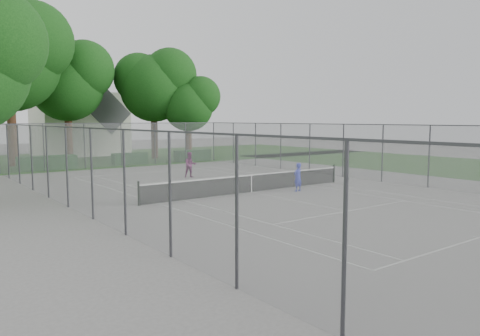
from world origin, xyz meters
TOP-DOWN VIEW (x-y plane):
  - ground at (0.00, 0.00)m, footprint 120.00×120.00m
  - grass_far at (0.00, 26.00)m, footprint 60.00×20.00m
  - grass_right at (22.00, 0.00)m, footprint 16.00×40.00m
  - court_markings at (0.00, 0.00)m, footprint 11.03×23.83m
  - tennis_net at (0.00, 0.00)m, footprint 12.87×0.10m
  - perimeter_fence at (0.00, 0.00)m, footprint 18.08×34.08m
  - tree_far_left at (-6.90, 22.34)m, footprint 9.19×8.39m
  - tree_far_midleft at (-1.83, 24.28)m, footprint 7.57×6.91m
  - tree_far_midright at (5.78, 22.35)m, footprint 7.40×6.76m
  - tree_far_right at (8.23, 20.04)m, footprint 5.51×5.04m
  - hedge_left at (-5.54, 18.00)m, footprint 4.21×1.26m
  - hedge_mid at (1.36, 18.55)m, footprint 2.99×0.86m
  - hedge_right at (7.21, 17.81)m, footprint 3.32×1.22m
  - house at (1.31, 31.12)m, footprint 8.77×6.79m
  - girl_player at (2.20, -1.20)m, footprint 0.60×0.43m
  - woman_player at (0.67, 7.33)m, footprint 0.95×0.83m

SIDE VIEW (x-z plane):
  - ground at x=0.00m, z-range 0.00..0.00m
  - grass_far at x=0.00m, z-range 0.00..0.00m
  - grass_right at x=22.00m, z-range 0.00..0.00m
  - court_markings at x=0.00m, z-range 0.00..0.01m
  - hedge_mid at x=1.36m, z-range 0.00..0.94m
  - hedge_right at x=7.21m, z-range 0.00..1.00m
  - tennis_net at x=0.00m, z-range -0.04..1.06m
  - hedge_left at x=-5.54m, z-range 0.00..1.05m
  - girl_player at x=2.20m, z-range 0.00..1.52m
  - woman_player at x=0.67m, z-range 0.00..1.67m
  - perimeter_fence at x=0.00m, z-range 0.05..3.57m
  - house at x=1.31m, z-range -1.06..9.85m
  - tree_far_right at x=8.23m, z-range 1.48..9.40m
  - tree_far_midright at x=5.78m, z-range 1.99..12.63m
  - tree_far_midleft at x=-1.83m, z-range 2.04..12.91m
  - tree_far_left at x=-6.90m, z-range 2.48..15.68m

